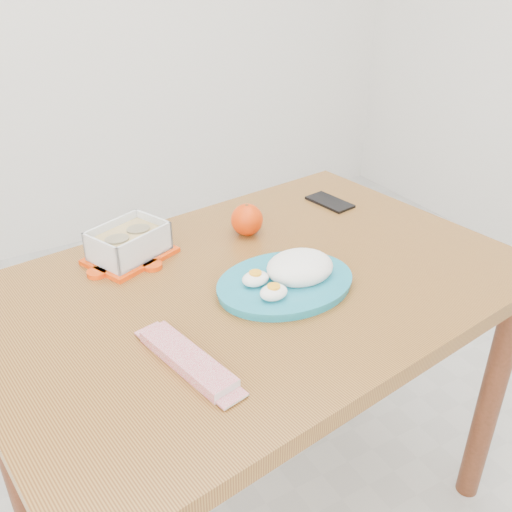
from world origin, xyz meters
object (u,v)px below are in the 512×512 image
rice_plate (290,275)px  dining_table (256,319)px  orange_fruit (247,220)px  smartphone (330,202)px  food_container (129,243)px

rice_plate → dining_table: bearing=132.3°
dining_table → orange_fruit: orange_fruit is taller
rice_plate → orange_fruit: bearing=81.3°
smartphone → dining_table: bearing=-156.4°
dining_table → rice_plate: (0.05, -0.06, 0.13)m
food_container → rice_plate: (0.25, -0.29, -0.01)m
food_container → dining_table: bearing=-71.1°
orange_fruit → rice_plate: bearing=-98.8°
orange_fruit → food_container: bearing=174.3°
dining_table → orange_fruit: (0.09, 0.20, 0.14)m
orange_fruit → smartphone: 0.30m
dining_table → food_container: size_ratio=5.59×
dining_table → smartphone: size_ratio=9.48×
dining_table → orange_fruit: size_ratio=15.79×
rice_plate → smartphone: size_ratio=2.25×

